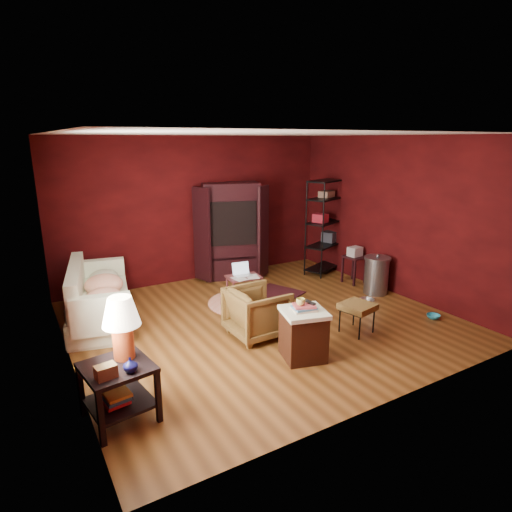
{
  "coord_description": "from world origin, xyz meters",
  "views": [
    {
      "loc": [
        -3.2,
        -5.24,
        2.73
      ],
      "look_at": [
        0.0,
        0.2,
        1.0
      ],
      "focal_mm": 30.0,
      "sensor_mm": 36.0,
      "label": 1
    }
  ],
  "objects_px": {
    "wire_shelving": "(326,222)",
    "laptop_desk": "(243,279)",
    "armchair": "(257,310)",
    "side_table": "(120,347)",
    "sofa": "(97,301)",
    "hamper": "(303,333)",
    "tv_armoire": "(231,229)"
  },
  "relations": [
    {
      "from": "wire_shelving",
      "to": "laptop_desk",
      "type": "bearing_deg",
      "value": 175.02
    },
    {
      "from": "wire_shelving",
      "to": "armchair",
      "type": "bearing_deg",
      "value": -167.22
    },
    {
      "from": "armchair",
      "to": "side_table",
      "type": "distance_m",
      "value": 2.31
    },
    {
      "from": "sofa",
      "to": "hamper",
      "type": "distance_m",
      "value": 3.21
    },
    {
      "from": "sofa",
      "to": "armchair",
      "type": "xyz_separation_m",
      "value": [
        1.88,
        -1.61,
        0.03
      ]
    },
    {
      "from": "sofa",
      "to": "side_table",
      "type": "bearing_deg",
      "value": -170.65
    },
    {
      "from": "armchair",
      "to": "wire_shelving",
      "type": "height_order",
      "value": "wire_shelving"
    },
    {
      "from": "armchair",
      "to": "wire_shelving",
      "type": "relative_size",
      "value": 0.4
    },
    {
      "from": "side_table",
      "to": "tv_armoire",
      "type": "distance_m",
      "value": 4.63
    },
    {
      "from": "sofa",
      "to": "laptop_desk",
      "type": "relative_size",
      "value": 2.68
    },
    {
      "from": "side_table",
      "to": "tv_armoire",
      "type": "bearing_deg",
      "value": 48.94
    },
    {
      "from": "tv_armoire",
      "to": "wire_shelving",
      "type": "xyz_separation_m",
      "value": [
        1.85,
        -0.68,
        0.07
      ]
    },
    {
      "from": "armchair",
      "to": "wire_shelving",
      "type": "xyz_separation_m",
      "value": [
        2.79,
        1.92,
        0.68
      ]
    },
    {
      "from": "side_table",
      "to": "wire_shelving",
      "type": "height_order",
      "value": "wire_shelving"
    },
    {
      "from": "laptop_desk",
      "to": "wire_shelving",
      "type": "height_order",
      "value": "wire_shelving"
    },
    {
      "from": "armchair",
      "to": "tv_armoire",
      "type": "height_order",
      "value": "tv_armoire"
    },
    {
      "from": "armchair",
      "to": "hamper",
      "type": "distance_m",
      "value": 0.88
    },
    {
      "from": "hamper",
      "to": "tv_armoire",
      "type": "distance_m",
      "value": 3.61
    },
    {
      "from": "hamper",
      "to": "tv_armoire",
      "type": "xyz_separation_m",
      "value": [
        0.77,
        3.47,
        0.66
      ]
    },
    {
      "from": "armchair",
      "to": "hamper",
      "type": "bearing_deg",
      "value": -169.3
    },
    {
      "from": "laptop_desk",
      "to": "tv_armoire",
      "type": "distance_m",
      "value": 1.58
    },
    {
      "from": "sofa",
      "to": "tv_armoire",
      "type": "distance_m",
      "value": 3.05
    },
    {
      "from": "wire_shelving",
      "to": "side_table",
      "type": "bearing_deg",
      "value": -171.96
    },
    {
      "from": "laptop_desk",
      "to": "wire_shelving",
      "type": "bearing_deg",
      "value": 23.24
    },
    {
      "from": "tv_armoire",
      "to": "wire_shelving",
      "type": "distance_m",
      "value": 1.98
    },
    {
      "from": "sofa",
      "to": "armchair",
      "type": "height_order",
      "value": "armchair"
    },
    {
      "from": "hamper",
      "to": "laptop_desk",
      "type": "distance_m",
      "value": 2.1
    },
    {
      "from": "hamper",
      "to": "armchair",
      "type": "bearing_deg",
      "value": 101.36
    },
    {
      "from": "tv_armoire",
      "to": "laptop_desk",
      "type": "bearing_deg",
      "value": -91.15
    },
    {
      "from": "tv_armoire",
      "to": "wire_shelving",
      "type": "relative_size",
      "value": 0.99
    },
    {
      "from": "sofa",
      "to": "hamper",
      "type": "bearing_deg",
      "value": -125.78
    },
    {
      "from": "side_table",
      "to": "laptop_desk",
      "type": "relative_size",
      "value": 1.81
    }
  ]
}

